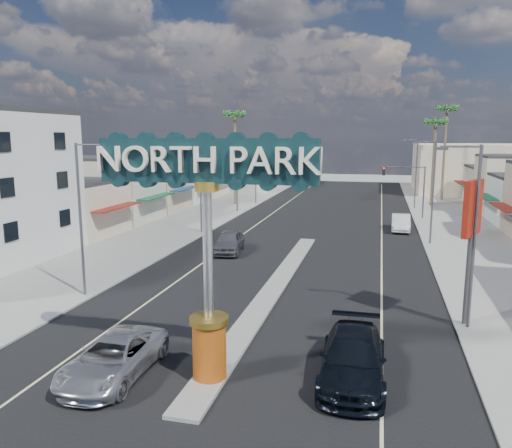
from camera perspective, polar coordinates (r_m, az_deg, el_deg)
The scene contains 25 objects.
ground at distance 46.47m, azimuth 6.13°, elevation -1.66°, with size 160.00×160.00×0.00m, color gray.
road at distance 46.46m, azimuth 6.13°, elevation -1.65°, with size 20.00×120.00×0.01m, color black.
median_island at distance 31.15m, azimuth 2.04°, elevation -7.35°, with size 1.30×30.00×0.16m, color gray.
sidewalk_left at distance 50.25m, azimuth -9.89°, elevation -0.79°, with size 8.00×120.00×0.12m, color gray.
sidewalk_right at distance 46.73m, azimuth 23.40°, elevation -2.30°, with size 8.00×120.00×0.12m, color gray.
storefront_row_left at distance 65.74m, azimuth -13.41°, elevation 4.21°, with size 12.00×42.00×6.00m, color beige.
backdrop_far_left at distance 94.53m, azimuth -3.39°, elevation 6.78°, with size 20.00×20.00×8.00m, color #B7B29E.
backdrop_far_right at distance 91.65m, azimuth 24.05°, elevation 5.83°, with size 20.00×20.00×8.00m, color beige.
gateway_sign at distance 18.46m, azimuth -5.59°, elevation -0.82°, with size 8.20×1.50×9.15m.
traffic_signal_left at distance 61.25m, azimuth -0.55°, elevation 5.27°, with size 5.09×0.45×6.00m.
traffic_signal_right at distance 59.39m, azimuth 16.94°, elevation 4.68°, with size 5.09×0.45×6.00m.
streetlight_l_near at distance 30.36m, azimuth -19.22°, elevation 1.30°, with size 2.03×0.22×9.00m.
streetlight_l_mid at distance 48.22m, azimuth -6.17°, elevation 4.86°, with size 2.03×0.22×9.00m.
streetlight_l_far at distance 69.24m, azimuth 0.11°, elevation 6.48°, with size 2.03×0.22×9.00m.
streetlight_r_near at distance 25.83m, azimuth 23.40°, elevation -0.43°, with size 2.03×0.22×9.00m.
streetlight_r_mid at distance 45.51m, azimuth 19.40°, elevation 4.04°, with size 2.03×0.22×9.00m.
streetlight_r_far at distance 67.37m, azimuth 17.71°, elevation 5.91°, with size 2.03×0.22×9.00m.
palm_left_far at distance 67.87m, azimuth -2.45°, elevation 11.83°, with size 2.60×2.60×13.10m.
palm_right_mid at distance 71.44m, azimuth 19.84°, elevation 10.45°, with size 2.60×2.60×12.10m.
palm_right_far at distance 77.66m, azimuth 20.97°, elevation 11.62°, with size 2.60×2.60×14.10m.
suv_left at distance 21.06m, azimuth -15.97°, elevation -14.48°, with size 2.61×5.67×1.58m, color #BABABF.
suv_right at distance 20.39m, azimuth 11.01°, elevation -14.81°, with size 2.48×6.09×1.77m, color black.
car_parked_left at distance 40.66m, azimuth -3.10°, elevation -2.05°, with size 2.07×5.15×1.75m, color #5D5D61.
car_parked_right at distance 51.89m, azimuth 16.22°, elevation 0.16°, with size 1.75×5.03×1.66m, color silver.
bank_pylon_sign at distance 26.19m, azimuth 23.46°, elevation 0.80°, with size 1.20×2.16×7.20m.
Camera 1 is at (6.10, -15.09, 9.40)m, focal length 35.00 mm.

